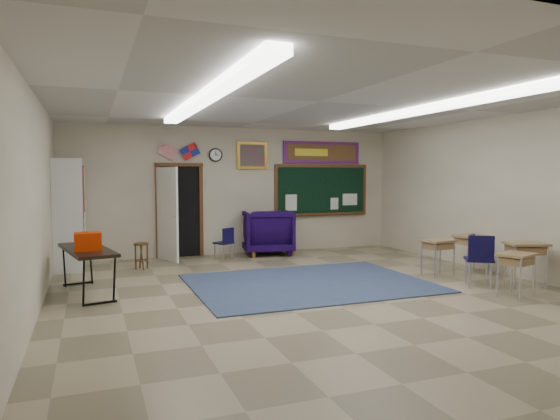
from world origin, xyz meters
name	(u,v)px	position (x,y,z in m)	size (l,w,h in m)	color
floor	(318,295)	(0.00, 0.00, 0.00)	(9.00, 9.00, 0.00)	gray
back_wall	(238,191)	(0.00, 4.50, 1.50)	(8.00, 0.04, 3.00)	beige
left_wall	(32,205)	(-4.00, 0.00, 1.50)	(0.04, 9.00, 3.00)	beige
right_wall	(516,196)	(4.00, 0.00, 1.50)	(0.04, 9.00, 3.00)	beige
ceiling	(319,102)	(0.00, 0.00, 3.00)	(8.00, 9.00, 0.04)	silver
area_rug	(309,283)	(0.20, 0.80, 0.01)	(4.00, 3.00, 0.02)	#31405E
fluorescent_strips	(319,106)	(0.00, 0.00, 2.94)	(3.86, 6.00, 0.10)	white
doorway	(176,212)	(-1.50, 4.35, 1.06)	(1.10, 0.89, 2.16)	black
chalkboard	(322,192)	(2.20, 4.46, 1.46)	(2.55, 0.14, 1.30)	#522E17
bulletin_board	(322,153)	(2.20, 4.47, 2.45)	(2.10, 0.05, 0.55)	#B70F14
framed_art_print	(252,156)	(0.35, 4.47, 2.35)	(0.75, 0.05, 0.65)	#A3731F
wall_clock	(216,155)	(-0.55, 4.47, 2.35)	(0.32, 0.05, 0.32)	black
wall_flags	(179,149)	(-1.40, 4.44, 2.48)	(1.16, 0.06, 0.70)	red
storage_cabinet	(69,214)	(-3.71, 3.85, 1.10)	(0.59, 1.25, 2.20)	silver
wingback_armchair	(267,232)	(0.61, 4.15, 0.53)	(1.13, 1.16, 1.06)	#120532
student_chair_reading	(223,244)	(-0.57, 3.70, 0.36)	(0.36, 0.36, 0.72)	black
student_chair_desk_a	(479,261)	(2.76, -0.45, 0.45)	(0.45, 0.45, 0.89)	black
student_chair_desk_b	(480,255)	(3.49, 0.30, 0.38)	(0.38, 0.38, 0.77)	black
student_desk_front_left	(438,256)	(2.72, 0.55, 0.38)	(0.61, 0.49, 0.68)	olive
student_desk_front_right	(470,251)	(3.63, 0.73, 0.40)	(0.66, 0.54, 0.71)	olive
student_desk_back_left	(516,273)	(2.79, -1.20, 0.38)	(0.68, 0.59, 0.68)	olive
student_desk_back_right	(525,262)	(3.49, -0.73, 0.42)	(0.75, 0.66, 0.75)	olive
folding_table	(88,269)	(-3.38, 1.38, 0.40)	(0.93, 1.84, 1.00)	black
wooden_stool	(141,256)	(-2.38, 3.24, 0.27)	(0.30, 0.30, 0.53)	#533819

